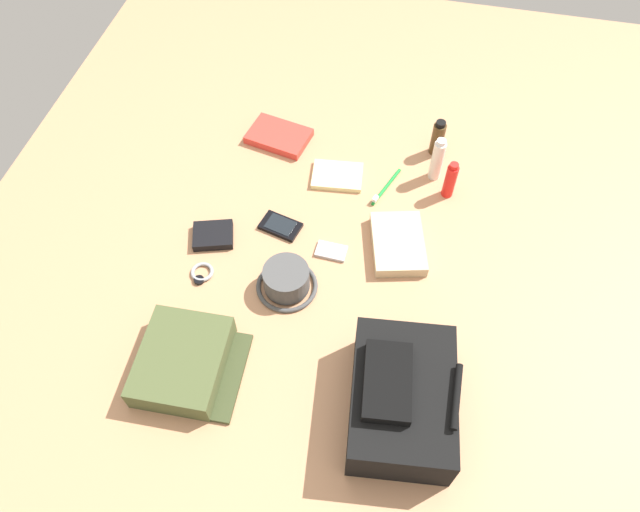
# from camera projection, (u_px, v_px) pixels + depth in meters

# --- Properties ---
(ground_plane) EXTENTS (2.64, 2.02, 0.02)m
(ground_plane) POSITION_uv_depth(u_px,v_px,m) (320.00, 267.00, 1.63)
(ground_plane) COLOR tan
(ground_plane) RESTS_ON ground
(backpack) EXTENTS (0.35, 0.26, 0.16)m
(backpack) POSITION_uv_depth(u_px,v_px,m) (401.00, 398.00, 1.33)
(backpack) COLOR black
(backpack) RESTS_ON ground_plane
(toiletry_pouch) EXTENTS (0.25, 0.25, 0.07)m
(toiletry_pouch) POSITION_uv_depth(u_px,v_px,m) (185.00, 362.00, 1.42)
(toiletry_pouch) COLOR #47512D
(toiletry_pouch) RESTS_ON ground_plane
(bucket_hat) EXTENTS (0.16, 0.16, 0.08)m
(bucket_hat) POSITION_uv_depth(u_px,v_px,m) (286.00, 280.00, 1.55)
(bucket_hat) COLOR #484848
(bucket_hat) RESTS_ON ground_plane
(cologne_bottle) EXTENTS (0.04, 0.04, 0.12)m
(cologne_bottle) POSITION_uv_depth(u_px,v_px,m) (438.00, 138.00, 1.81)
(cologne_bottle) COLOR #473319
(cologne_bottle) RESTS_ON ground_plane
(toothpaste_tube) EXTENTS (0.04, 0.04, 0.15)m
(toothpaste_tube) POSITION_uv_depth(u_px,v_px,m) (437.00, 160.00, 1.74)
(toothpaste_tube) COLOR white
(toothpaste_tube) RESTS_ON ground_plane
(sunscreen_spray) EXTENTS (0.03, 0.03, 0.13)m
(sunscreen_spray) POSITION_uv_depth(u_px,v_px,m) (450.00, 180.00, 1.71)
(sunscreen_spray) COLOR red
(sunscreen_spray) RESTS_ON ground_plane
(paperback_novel) EXTENTS (0.16, 0.21, 0.03)m
(paperback_novel) POSITION_uv_depth(u_px,v_px,m) (279.00, 136.00, 1.88)
(paperback_novel) COLOR red
(paperback_novel) RESTS_ON ground_plane
(cell_phone) EXTENTS (0.09, 0.13, 0.01)m
(cell_phone) POSITION_uv_depth(u_px,v_px,m) (280.00, 226.00, 1.68)
(cell_phone) COLOR black
(cell_phone) RESTS_ON ground_plane
(media_player) EXTENTS (0.06, 0.09, 0.01)m
(media_player) POSITION_uv_depth(u_px,v_px,m) (331.00, 251.00, 1.63)
(media_player) COLOR #B7B7BC
(media_player) RESTS_ON ground_plane
(wristwatch) EXTENTS (0.07, 0.06, 0.01)m
(wristwatch) POSITION_uv_depth(u_px,v_px,m) (202.00, 273.00, 1.59)
(wristwatch) COLOR #99999E
(wristwatch) RESTS_ON ground_plane
(toothbrush) EXTENTS (0.16, 0.07, 0.02)m
(toothbrush) POSITION_uv_depth(u_px,v_px,m) (385.00, 189.00, 1.76)
(toothbrush) COLOR #198C33
(toothbrush) RESTS_ON ground_plane
(wallet) EXTENTS (0.12, 0.13, 0.02)m
(wallet) POSITION_uv_depth(u_px,v_px,m) (213.00, 235.00, 1.66)
(wallet) COLOR black
(wallet) RESTS_ON ground_plane
(notepad) EXTENTS (0.13, 0.16, 0.02)m
(notepad) POSITION_uv_depth(u_px,v_px,m) (337.00, 176.00, 1.79)
(notepad) COLOR beige
(notepad) RESTS_ON ground_plane
(folded_towel) EXTENTS (0.23, 0.18, 0.04)m
(folded_towel) POSITION_uv_depth(u_px,v_px,m) (398.00, 244.00, 1.63)
(folded_towel) COLOR #C6B289
(folded_towel) RESTS_ON ground_plane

